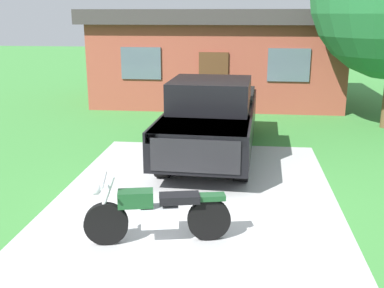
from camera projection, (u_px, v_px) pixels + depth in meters
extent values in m
plane|color=#3C8339|center=(197.00, 194.00, 8.92)|extent=(80.00, 80.00, 0.00)
cube|color=#AFAFAF|center=(197.00, 194.00, 8.92)|extent=(5.26, 7.01, 0.01)
cylinder|color=black|center=(106.00, 224.00, 6.90)|extent=(0.67, 0.26, 0.66)
cylinder|color=black|center=(209.00, 220.00, 7.04)|extent=(0.67, 0.26, 0.66)
cube|color=silver|center=(160.00, 216.00, 6.95)|extent=(0.60, 0.37, 0.32)
cube|color=#194723|center=(136.00, 198.00, 6.83)|extent=(0.56, 0.36, 0.24)
cube|color=black|center=(179.00, 198.00, 6.90)|extent=(0.65, 0.40, 0.12)
cube|color=#194723|center=(209.00, 197.00, 6.94)|extent=(0.51, 0.30, 0.08)
cylinder|color=silver|center=(105.00, 201.00, 6.80)|extent=(0.34, 0.13, 0.77)
cylinder|color=silver|center=(104.00, 180.00, 6.71)|extent=(0.19, 0.69, 0.04)
sphere|color=silver|center=(96.00, 190.00, 6.74)|extent=(0.16, 0.16, 0.16)
cylinder|color=black|center=(241.00, 161.00, 9.53)|extent=(0.33, 0.85, 0.84)
cylinder|color=black|center=(164.00, 158.00, 9.78)|extent=(0.33, 0.85, 0.84)
cylinder|color=black|center=(248.00, 123.00, 12.86)|extent=(0.33, 0.85, 0.84)
cylinder|color=black|center=(190.00, 121.00, 13.10)|extent=(0.33, 0.85, 0.84)
cube|color=black|center=(212.00, 122.00, 11.26)|extent=(2.22, 5.67, 0.80)
cube|color=black|center=(202.00, 128.00, 9.42)|extent=(1.97, 1.97, 0.20)
cube|color=black|center=(210.00, 95.00, 10.68)|extent=(1.87, 1.97, 0.70)
cube|color=#3F4C56|center=(206.00, 105.00, 9.94)|extent=(1.70, 0.23, 0.60)
cube|color=black|center=(218.00, 101.00, 12.67)|extent=(1.99, 2.47, 0.50)
cube|color=black|center=(195.00, 156.00, 8.62)|extent=(1.70, 0.17, 0.64)
cube|color=brown|center=(218.00, 63.00, 18.19)|extent=(9.00, 5.00, 3.00)
cube|color=#383333|center=(219.00, 16.00, 17.71)|extent=(9.60, 5.60, 0.50)
cube|color=#4C2D19|center=(213.00, 83.00, 15.89)|extent=(1.00, 0.08, 2.10)
cube|color=#4C5966|center=(141.00, 63.00, 15.99)|extent=(1.40, 0.06, 1.10)
cube|color=#4C5966|center=(289.00, 65.00, 15.44)|extent=(1.40, 0.06, 1.10)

